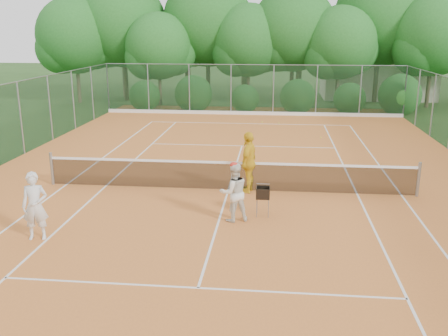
{
  "coord_description": "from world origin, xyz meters",
  "views": [
    {
      "loc": [
        1.46,
        -15.36,
        5.08
      ],
      "look_at": [
        -0.02,
        -1.2,
        1.1
      ],
      "focal_mm": 40.0,
      "sensor_mm": 36.0,
      "label": 1
    }
  ],
  "objects_px": {
    "player_white": "(35,206)",
    "ball_hopper": "(263,193)",
    "player_center_grp": "(234,192)",
    "player_yellow": "(249,162)"
  },
  "relations": [
    {
      "from": "player_center_grp",
      "to": "ball_hopper",
      "type": "distance_m",
      "value": 0.92
    },
    {
      "from": "player_yellow",
      "to": "ball_hopper",
      "type": "distance_m",
      "value": 2.2
    },
    {
      "from": "player_white",
      "to": "ball_hopper",
      "type": "xyz_separation_m",
      "value": [
        5.53,
        2.18,
        -0.2
      ]
    },
    {
      "from": "player_center_grp",
      "to": "player_yellow",
      "type": "xyz_separation_m",
      "value": [
        0.25,
        2.58,
        0.16
      ]
    },
    {
      "from": "player_yellow",
      "to": "ball_hopper",
      "type": "height_order",
      "value": "player_yellow"
    },
    {
      "from": "player_white",
      "to": "ball_hopper",
      "type": "relative_size",
      "value": 2.07
    },
    {
      "from": "player_white",
      "to": "ball_hopper",
      "type": "height_order",
      "value": "player_white"
    },
    {
      "from": "player_yellow",
      "to": "player_center_grp",
      "type": "bearing_deg",
      "value": 8.08
    },
    {
      "from": "player_center_grp",
      "to": "player_yellow",
      "type": "relative_size",
      "value": 0.84
    },
    {
      "from": "ball_hopper",
      "to": "player_yellow",
      "type": "bearing_deg",
      "value": 92.33
    }
  ]
}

